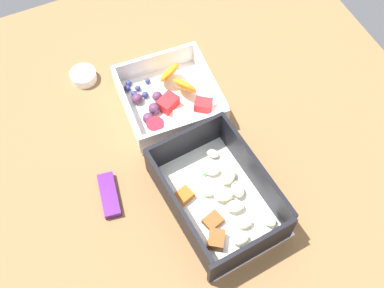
% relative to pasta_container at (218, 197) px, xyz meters
% --- Properties ---
extents(table_surface, '(0.80, 0.80, 0.02)m').
position_rel_pasta_container_xyz_m(table_surface, '(0.11, -0.00, -0.03)').
color(table_surface, brown).
rests_on(table_surface, ground).
extents(pasta_container, '(0.21, 0.15, 0.07)m').
position_rel_pasta_container_xyz_m(pasta_container, '(0.00, 0.00, 0.00)').
color(pasta_container, white).
rests_on(pasta_container, table_surface).
extents(fruit_bowl, '(0.16, 0.16, 0.05)m').
position_rel_pasta_container_xyz_m(fruit_bowl, '(0.19, -0.01, -0.01)').
color(fruit_bowl, white).
rests_on(fruit_bowl, table_surface).
extents(candy_bar, '(0.07, 0.04, 0.01)m').
position_rel_pasta_container_xyz_m(candy_bar, '(0.08, 0.14, -0.02)').
color(candy_bar, '#51197A').
rests_on(candy_bar, table_surface).
extents(paper_cup_liner, '(0.04, 0.04, 0.02)m').
position_rel_pasta_container_xyz_m(paper_cup_liner, '(0.30, 0.10, -0.01)').
color(paper_cup_liner, white).
rests_on(paper_cup_liner, table_surface).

